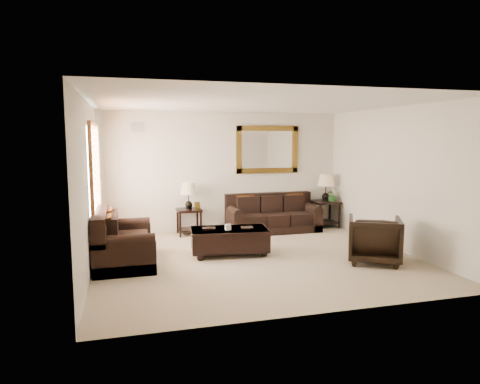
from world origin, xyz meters
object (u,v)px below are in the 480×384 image
object	(u,v)px
loveseat	(120,244)
coffee_table	(229,238)
end_table_right	(326,193)
armchair	(374,237)
end_table_left	(189,201)
sofa	(272,218)

from	to	relation	value
loveseat	coffee_table	xyz separation A→B (m)	(1.92, 0.09, -0.04)
loveseat	end_table_right	bearing A→B (deg)	-68.39
coffee_table	armchair	distance (m)	2.54
end_table_left	end_table_right	distance (m)	3.27
loveseat	armchair	bearing A→B (deg)	-104.07
end_table_left	coffee_table	bearing A→B (deg)	-75.49
loveseat	end_table_right	size ratio (longest dim) A/B	1.28
coffee_table	end_table_left	bearing A→B (deg)	111.05
loveseat	coffee_table	size ratio (longest dim) A/B	1.10
end_table_left	sofa	bearing A→B (deg)	-3.19
coffee_table	armchair	world-z (taller)	armchair
sofa	loveseat	world-z (taller)	loveseat
end_table_right	loveseat	bearing A→B (deg)	-158.39
sofa	loveseat	size ratio (longest dim) A/B	1.27
end_table_left	armchair	size ratio (longest dim) A/B	1.33
coffee_table	armchair	xyz separation A→B (m)	(2.26, -1.14, 0.14)
loveseat	end_table_left	xyz separation A→B (m)	(1.45, 1.89, 0.42)
end_table_right	coffee_table	distance (m)	3.36
end_table_left	loveseat	bearing A→B (deg)	-127.42
coffee_table	sofa	bearing A→B (deg)	56.41
sofa	coffee_table	distance (m)	2.22
end_table_left	armchair	distance (m)	4.03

